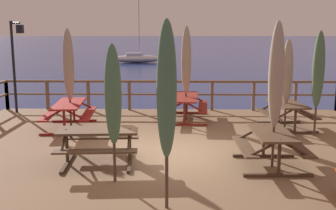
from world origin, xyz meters
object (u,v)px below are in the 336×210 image
patio_umbrella_short_mid (113,96)px  picnic_table_front_right (69,110)px  patio_umbrella_tall_mid_left (186,61)px  picnic_table_mid_right (186,102)px  picnic_table_mid_centre (287,110)px  patio_umbrella_tall_back_left (69,65)px  picnic_table_back_left (271,141)px  sailboat_distant (137,58)px  patio_umbrella_tall_mid_right (167,91)px  picnic_table_mid_left (98,139)px  patio_umbrella_short_front (318,70)px  lamp_post_hooked (16,53)px  patio_umbrella_tall_front (276,76)px  patio_umbrella_tall_back_right (287,72)px

patio_umbrella_short_mid → picnic_table_front_right: bearing=114.8°
patio_umbrella_short_mid → patio_umbrella_tall_mid_left: (1.49, 5.60, 0.24)m
patio_umbrella_tall_mid_left → picnic_table_mid_right: bearing=96.7°
picnic_table_front_right → picnic_table_mid_centre: size_ratio=1.19×
patio_umbrella_tall_back_left → picnic_table_back_left: bearing=-33.7°
patio_umbrella_tall_mid_left → sailboat_distant: size_ratio=0.39×
picnic_table_front_right → picnic_table_mid_right: size_ratio=0.95×
patio_umbrella_tall_back_left → patio_umbrella_tall_mid_right: size_ratio=0.96×
picnic_table_mid_left → patio_umbrella_short_front: size_ratio=0.63×
patio_umbrella_short_mid → lamp_post_hooked: lamp_post_hooked is taller
picnic_table_front_right → patio_umbrella_tall_front: patio_umbrella_tall_front is taller
picnic_table_mid_right → patio_umbrella_short_mid: 5.96m
patio_umbrella_short_mid → patio_umbrella_tall_front: (3.22, 0.92, 0.27)m
picnic_table_mid_right → patio_umbrella_tall_mid_right: bearing=-93.8°
picnic_table_back_left → patio_umbrella_tall_mid_right: size_ratio=0.55×
patio_umbrella_tall_mid_right → patio_umbrella_tall_mid_left: bearing=86.1°
patio_umbrella_tall_mid_left → patio_umbrella_short_front: patio_umbrella_tall_mid_left is taller
patio_umbrella_short_mid → patio_umbrella_tall_mid_right: size_ratio=0.86×
picnic_table_mid_centre → patio_umbrella_short_front: patio_umbrella_short_front is taller
picnic_table_back_left → patio_umbrella_tall_back_left: (-5.18, 3.45, 1.32)m
sailboat_distant → picnic_table_mid_left: bearing=-85.6°
patio_umbrella_tall_back_left → patio_umbrella_tall_back_right: (6.39, 0.04, -0.19)m
patio_umbrella_tall_back_right → patio_umbrella_short_front: bearing=-57.3°
patio_umbrella_tall_front → lamp_post_hooked: bearing=143.4°
picnic_table_mid_left → picnic_table_back_left: size_ratio=1.08×
patio_umbrella_short_mid → patio_umbrella_short_front: size_ratio=0.92×
picnic_table_back_left → patio_umbrella_short_mid: 3.52m
patio_umbrella_tall_mid_right → picnic_table_back_left: bearing=44.4°
picnic_table_mid_left → patio_umbrella_tall_back_left: (-1.47, 3.34, 1.32)m
patio_umbrella_tall_back_left → lamp_post_hooked: size_ratio=0.92×
picnic_table_mid_left → patio_umbrella_short_mid: 1.64m
lamp_post_hooked → picnic_table_front_right: bearing=-43.3°
patio_umbrella_tall_mid_right → patio_umbrella_tall_mid_left: (0.46, 6.77, -0.02)m
picnic_table_front_right → patio_umbrella_short_mid: (2.00, -4.33, 1.11)m
patio_umbrella_tall_front → picnic_table_back_left: bearing=130.6°
picnic_table_mid_centre → lamp_post_hooked: 9.20m
patio_umbrella_tall_back_right → picnic_table_mid_left: bearing=-145.6°
picnic_table_mid_right → sailboat_distant: bearing=98.2°
sailboat_distant → picnic_table_back_left: bearing=-80.3°
patio_umbrella_tall_mid_right → picnic_table_mid_left: bearing=124.5°
picnic_table_mid_right → patio_umbrella_tall_back_right: 3.36m
picnic_table_front_right → patio_umbrella_tall_back_right: (6.41, 0.11, 1.12)m
patio_umbrella_tall_back_left → patio_umbrella_tall_front: bearing=-33.8°
picnic_table_mid_right → lamp_post_hooked: bearing=171.3°
patio_umbrella_tall_mid_right → patio_umbrella_short_front: size_ratio=1.06×
patio_umbrella_short_front → lamp_post_hooked: (-9.35, 3.02, 0.29)m
picnic_table_mid_left → lamp_post_hooked: bearing=125.1°
picnic_table_mid_left → patio_umbrella_tall_mid_right: size_ratio=0.59×
lamp_post_hooked → patio_umbrella_tall_front: bearing=-36.6°
patio_umbrella_tall_mid_left → lamp_post_hooked: 5.93m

